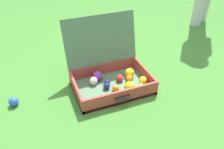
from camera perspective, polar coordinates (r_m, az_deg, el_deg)
ground_plane at (r=1.80m, az=0.28°, el=-1.91°), size 16.00×16.00×0.00m
open_suitcase at (r=1.72m, az=-0.43°, el=0.61°), size 0.57×0.51×0.49m
stray_ball_on_grass at (r=1.71m, az=-23.68°, el=-6.29°), size 0.07×0.07×0.07m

